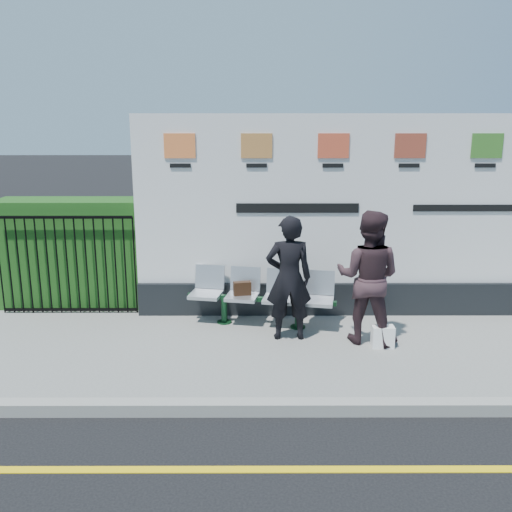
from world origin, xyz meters
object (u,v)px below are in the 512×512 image
at_px(bench, 261,311).
at_px(woman_right, 368,277).
at_px(billboard, 403,230).
at_px(woman_left, 289,278).

height_order(bench, woman_right, woman_right).
bearing_deg(bench, billboard, 24.83).
bearing_deg(bench, woman_right, -11.83).
bearing_deg(woman_left, bench, -55.77).
bearing_deg(woman_left, woman_right, 171.13).
bearing_deg(billboard, bench, -165.88).
distance_m(bench, woman_left, 0.88).
distance_m(billboard, bench, 2.46).
bearing_deg(woman_right, bench, -1.08).
relative_size(bench, woman_left, 1.22).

